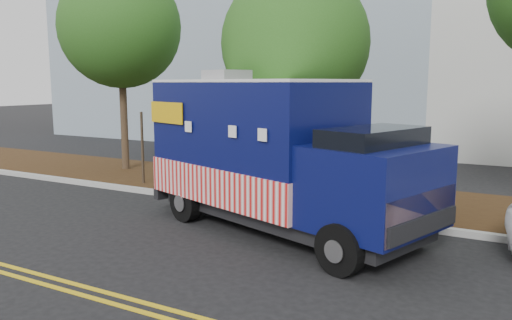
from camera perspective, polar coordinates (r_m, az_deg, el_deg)
The scene contains 9 objects.
ground at distance 11.90m, azimuth -1.54°, elevation -7.25°, with size 120.00×120.00×0.00m, color black.
curb at distance 13.07m, azimuth 1.55°, elevation -5.44°, with size 120.00×0.18×0.15m, color #9E9E99.
mulch_strip at distance 14.92m, azimuth 5.22°, elevation -3.67°, with size 120.00×4.00×0.15m, color black.
centerline_near at distance 8.56m, azimuth -17.10°, elevation -14.18°, with size 120.00×0.10×0.01m, color gold.
centerline_far at distance 8.41m, azimuth -18.35°, elevation -14.69°, with size 120.00×0.10×0.01m, color gold.
tree_a at distance 18.90m, azimuth -15.25°, elevation 14.41°, with size 4.31×4.31×7.40m.
tree_b at distance 14.37m, azimuth 4.48°, elevation 13.12°, with size 4.15×4.15×6.46m.
sign_post at distance 16.04m, azimuth -12.84°, elevation 1.10°, with size 0.06×0.06×2.40m, color #473828.
food_truck at distance 11.21m, azimuth 1.90°, elevation 0.27°, with size 7.24×4.52×3.60m.
Camera 1 is at (5.74, -9.89, 3.30)m, focal length 35.00 mm.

